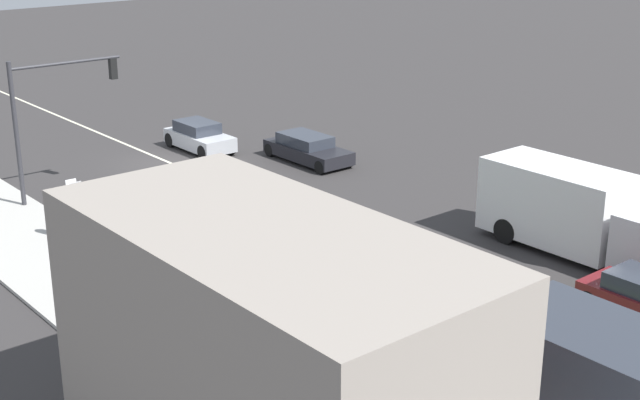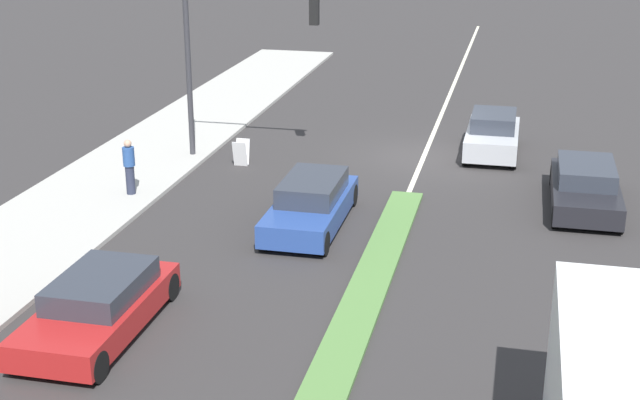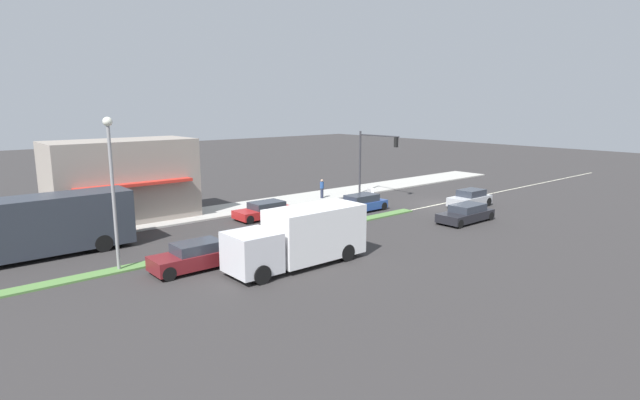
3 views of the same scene
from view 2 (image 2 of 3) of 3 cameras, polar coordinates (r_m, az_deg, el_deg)
name	(u,v)px [view 2 (image 2 of 3)]	position (r m, az deg, el deg)	size (l,w,h in m)	color
lane_marking_center	(424,157)	(30.13, 6.65, 2.75)	(0.16, 60.00, 0.01)	beige
traffic_signal_main	(230,43)	(28.86, -5.81, 9.99)	(4.59, 0.34, 5.60)	#333338
pedestrian	(129,166)	(26.32, -12.11, 2.16)	(0.34, 0.34, 1.63)	#282D42
warning_aframe_sign	(241,153)	(29.04, -5.07, 3.03)	(0.45, 0.53, 0.84)	silver
sedan_dark	(585,187)	(26.22, 16.61, 0.83)	(1.83, 4.48, 1.23)	black
sedan_silver	(493,135)	(30.70, 10.99, 4.12)	(1.73, 3.85, 1.39)	#B7BABF
coupe_blue	(311,204)	(23.72, -0.57, -0.23)	(1.75, 4.52, 1.29)	#284793
hatchback_red	(99,306)	(18.74, -13.97, -6.58)	(1.87, 4.32, 1.19)	#AD1E1E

